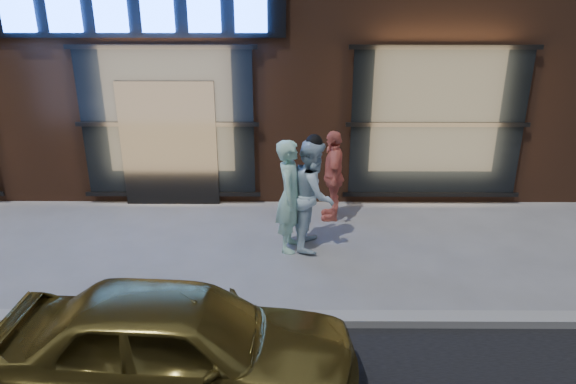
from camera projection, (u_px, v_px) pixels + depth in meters
name	position (u px, v px, depth m)	size (l,w,h in m)	color
ground	(117.00, 322.00, 7.37)	(90.00, 90.00, 0.00)	slate
curb	(116.00, 319.00, 7.35)	(60.00, 0.25, 0.12)	gray
man_bowtie	(290.00, 196.00, 8.93)	(0.68, 0.45, 1.86)	#AAE0C1
man_cap	(313.00, 194.00, 9.04)	(0.89, 0.69, 1.83)	white
passerby	(333.00, 175.00, 10.06)	(0.98, 0.41, 1.66)	#DD6E5B
gold_sedan	(180.00, 344.00, 5.93)	(1.53, 3.81, 1.30)	olive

